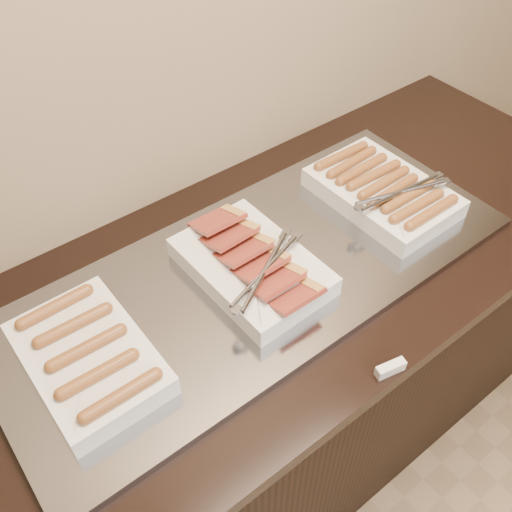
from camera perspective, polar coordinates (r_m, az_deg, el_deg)
The scene contains 6 objects.
counter at distance 1.66m, azimuth 0.19°, elevation -12.37°, with size 2.06×0.76×0.90m.
warming_tray at distance 1.30m, azimuth 0.22°, elevation -1.72°, with size 1.20×0.50×0.02m, color gray.
dish_left at distance 1.15m, azimuth -16.42°, elevation -9.67°, with size 0.21×0.32×0.07m.
dish_center at distance 1.25m, azimuth -0.36°, elevation -0.94°, with size 0.27×0.36×0.09m.
dish_right at distance 1.47m, azimuth 12.63°, elevation 6.37°, with size 0.27×0.35×0.08m.
label_holder at distance 1.17m, azimuth 13.29°, elevation -10.89°, with size 0.06×0.02×0.02m, color silver.
Camera 1 is at (-0.54, 1.44, 1.87)m, focal length 40.00 mm.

